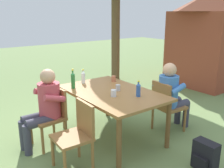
# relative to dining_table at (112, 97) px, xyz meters

# --- Properties ---
(ground_plane) EXTENTS (24.00, 24.00, 0.00)m
(ground_plane) POSITION_rel_dining_table_xyz_m (0.00, 0.00, -0.69)
(ground_plane) COLOR #6B844C
(dining_table) EXTENTS (1.68, 1.08, 0.77)m
(dining_table) POSITION_rel_dining_table_xyz_m (0.00, 0.00, 0.00)
(dining_table) COLOR olive
(dining_table) RESTS_ON ground_plane
(chair_near_left) EXTENTS (0.47, 0.47, 0.87)m
(chair_near_left) POSITION_rel_dining_table_xyz_m (-0.38, -0.84, -0.20)
(chair_near_left) COLOR olive
(chair_near_left) RESTS_ON ground_plane
(chair_far_right) EXTENTS (0.47, 0.47, 0.87)m
(chair_far_right) POSITION_rel_dining_table_xyz_m (0.37, 0.84, -0.20)
(chair_far_right) COLOR olive
(chair_far_right) RESTS_ON ground_plane
(chair_near_right) EXTENTS (0.46, 0.46, 0.87)m
(chair_near_right) POSITION_rel_dining_table_xyz_m (0.38, -0.84, -0.20)
(chair_near_right) COLOR olive
(chair_near_right) RESTS_ON ground_plane
(person_in_white_shirt) EXTENTS (0.47, 0.62, 1.18)m
(person_in_white_shirt) POSITION_rel_dining_table_xyz_m (-0.38, -0.95, -0.03)
(person_in_white_shirt) COLOR #B7424C
(person_in_white_shirt) RESTS_ON ground_plane
(person_in_plaid_shirt) EXTENTS (0.47, 0.62, 1.18)m
(person_in_plaid_shirt) POSITION_rel_dining_table_xyz_m (0.38, 0.95, -0.03)
(person_in_plaid_shirt) COLOR #3D70B2
(person_in_plaid_shirt) RESTS_ON ground_plane
(bottle_blue) EXTENTS (0.06, 0.06, 0.24)m
(bottle_blue) POSITION_rel_dining_table_xyz_m (0.42, 0.16, 0.19)
(bottle_blue) COLOR #2D56A3
(bottle_blue) RESTS_ON dining_table
(bottle_clear) EXTENTS (0.06, 0.06, 0.24)m
(bottle_clear) POSITION_rel_dining_table_xyz_m (-0.68, -0.11, 0.19)
(bottle_clear) COLOR white
(bottle_clear) RESTS_ON dining_table
(bottle_green) EXTENTS (0.06, 0.06, 0.32)m
(bottle_green) POSITION_rel_dining_table_xyz_m (-0.51, -0.40, 0.22)
(bottle_green) COLOR #287A38
(bottle_green) RESTS_ON dining_table
(cup_terracotta) EXTENTS (0.08, 0.08, 0.10)m
(cup_terracotta) POSITION_rel_dining_table_xyz_m (-0.45, 0.38, 0.13)
(cup_terracotta) COLOR #BC6B47
(cup_terracotta) RESTS_ON dining_table
(cup_glass) EXTENTS (0.08, 0.08, 0.10)m
(cup_glass) POSITION_rel_dining_table_xyz_m (0.20, -0.12, 0.13)
(cup_glass) COLOR silver
(cup_glass) RESTS_ON dining_table
(cup_steel) EXTENTS (0.07, 0.07, 0.10)m
(cup_steel) POSITION_rel_dining_table_xyz_m (0.02, 0.10, 0.13)
(cup_steel) COLOR #B2B7BC
(cup_steel) RESTS_ON dining_table
(backpack_by_near_side) EXTENTS (0.31, 0.23, 0.38)m
(backpack_by_near_side) POSITION_rel_dining_table_xyz_m (1.41, 0.43, -0.51)
(backpack_by_near_side) COLOR black
(backpack_by_near_side) RESTS_ON ground_plane
(brick_kiosk) EXTENTS (1.94, 1.97, 2.52)m
(brick_kiosk) POSITION_rel_dining_table_xyz_m (-1.01, 4.07, 0.64)
(brick_kiosk) COLOR brown
(brick_kiosk) RESTS_ON ground_plane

